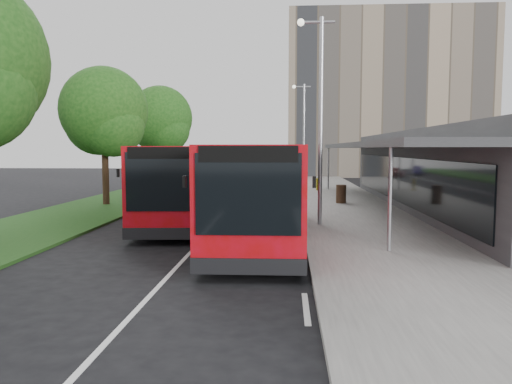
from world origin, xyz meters
TOP-DOWN VIEW (x-y plane):
  - ground at (0.00, 0.00)m, footprint 120.00×120.00m
  - pavement at (6.00, 20.00)m, footprint 5.00×80.00m
  - grass_verge at (-7.00, 20.00)m, footprint 5.00×80.00m
  - lane_centre_line at (0.00, 15.00)m, footprint 0.12×70.00m
  - kerb_dashes at (3.30, 19.00)m, footprint 0.12×56.00m
  - office_block at (14.00, 42.00)m, footprint 22.00×12.00m
  - station_building at (10.86, 8.00)m, footprint 7.70×26.00m
  - tree_mid at (-7.01, 9.05)m, footprint 4.70×4.70m
  - tree_far at (-7.01, 21.05)m, footprint 4.98×4.98m
  - lamp_post_near at (4.12, 2.00)m, footprint 1.44×0.28m
  - lamp_post_far at (4.12, 22.00)m, footprint 1.44×0.28m
  - bus_main at (1.97, -0.71)m, footprint 3.10×11.45m
  - bus_second at (-1.41, 3.51)m, footprint 3.72×11.53m
  - litter_bin at (5.87, 9.90)m, footprint 0.73×0.73m
  - bollard at (5.05, 18.16)m, footprint 0.18×0.18m
  - car_near at (2.05, 38.72)m, footprint 1.40×3.32m
  - car_far at (-1.37, 42.68)m, footprint 1.97×3.46m

SIDE VIEW (x-z plane):
  - ground at x=0.00m, z-range 0.00..0.00m
  - kerb_dashes at x=3.30m, z-range 0.00..0.01m
  - lane_centre_line at x=0.00m, z-range 0.00..0.01m
  - grass_verge at x=-7.00m, z-range 0.00..0.10m
  - pavement at x=6.00m, z-range 0.00..0.15m
  - car_far at x=-1.37m, z-range 0.00..1.08m
  - car_near at x=2.05m, z-range 0.00..1.12m
  - bollard at x=5.05m, z-range 0.15..1.02m
  - litter_bin at x=5.87m, z-range 0.15..1.15m
  - bus_second at x=-1.41m, z-range 0.04..3.26m
  - bus_main at x=1.97m, z-range 0.04..3.27m
  - station_building at x=10.86m, z-range 0.04..4.04m
  - lamp_post_near at x=4.12m, z-range 0.72..8.72m
  - lamp_post_far at x=4.12m, z-range 0.72..8.72m
  - tree_mid at x=-7.01m, z-range 1.10..8.65m
  - tree_far at x=-7.01m, z-range 1.17..9.17m
  - office_block at x=14.00m, z-range 0.00..18.00m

